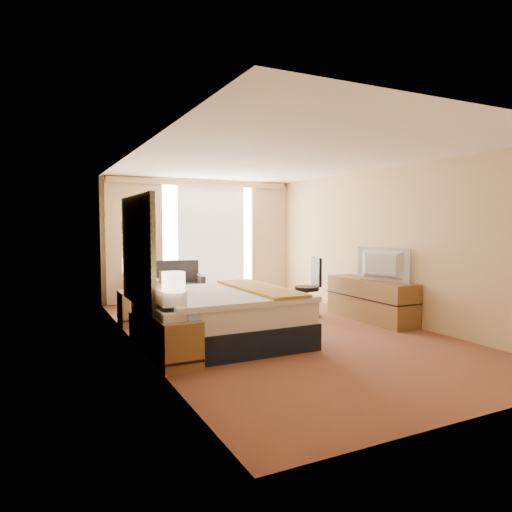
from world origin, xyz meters
name	(u,v)px	position (x,y,z in m)	size (l,w,h in m)	color
floor	(277,331)	(0.00, 0.00, 0.00)	(4.20, 7.00, 0.02)	#571A19
ceiling	(277,160)	(0.00, 0.00, 2.60)	(4.20, 7.00, 0.02)	white
wall_back	(200,240)	(0.00, 3.50, 1.30)	(4.20, 0.02, 2.60)	#DEB587
wall_front	(482,265)	(0.00, -3.50, 1.30)	(4.20, 0.02, 2.60)	#DEB587
wall_left	(137,250)	(-2.10, 0.00, 1.30)	(0.02, 7.00, 2.60)	#DEB587
wall_right	(384,244)	(2.10, 0.00, 1.30)	(0.02, 7.00, 2.60)	#DEB587
headboard	(137,251)	(-2.06, 0.20, 1.28)	(0.06, 1.85, 1.50)	black
nightstand_left	(178,344)	(-1.87, -1.05, 0.28)	(0.45, 0.52, 0.55)	brown
nightstand_right	(134,308)	(-1.87, 1.45, 0.28)	(0.45, 0.52, 0.55)	brown
media_dresser	(371,300)	(1.83, 0.00, 0.35)	(0.50, 1.80, 0.70)	brown
window	(211,239)	(0.25, 3.47, 1.32)	(2.30, 0.02, 2.30)	white
curtains	(202,235)	(0.00, 3.39, 1.41)	(4.12, 0.19, 2.56)	#CDB291
bed	(219,316)	(-1.06, -0.26, 0.37)	(2.09, 1.91, 1.02)	black
loveseat	(169,290)	(-0.85, 3.04, 0.29)	(1.53, 1.00, 0.88)	#5A191F
floor_lamp	(127,249)	(-1.78, 2.41, 1.18)	(0.21, 0.21, 1.67)	black
desk_chair	(310,290)	(1.09, 0.76, 0.47)	(0.51, 0.51, 1.05)	black
lamp_left	(174,283)	(-1.92, -1.06, 0.98)	(0.26, 0.26, 0.55)	black
lamp_right	(131,266)	(-1.92, 1.37, 0.98)	(0.26, 0.26, 0.55)	black
tissue_box	(192,315)	(-1.73, -1.15, 0.61)	(0.12, 0.12, 0.11)	#99C0ED
telephone	(139,288)	(-1.76, 1.55, 0.58)	(0.16, 0.12, 0.06)	black
television	(380,265)	(1.78, -0.27, 0.98)	(0.97, 0.13, 0.56)	black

